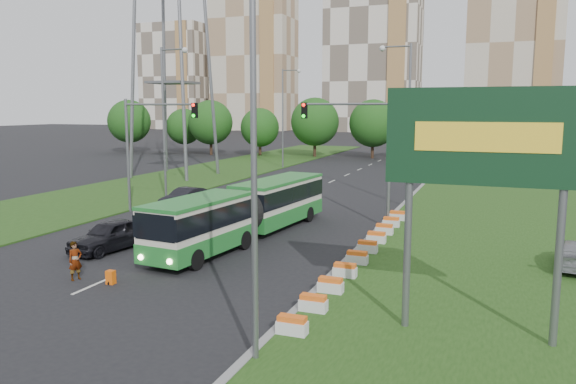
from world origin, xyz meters
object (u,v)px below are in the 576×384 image
at_px(pedestrian, 75,261).
at_px(shopping_trolley, 111,277).
at_px(billboard, 485,148).
at_px(traffic_mast_median, 364,141).
at_px(car_left_far, 185,198).
at_px(car_left_near, 110,235).
at_px(car_median, 576,254).
at_px(articulated_bus, 246,211).
at_px(traffic_mast_left, 146,137).

distance_m(pedestrian, shopping_trolley, 1.86).
distance_m(billboard, traffic_mast_median, 17.68).
bearing_deg(car_left_far, billboard, -30.17).
bearing_deg(billboard, pedestrian, 178.11).
distance_m(car_left_far, pedestrian, 17.68).
xyz_separation_m(car_left_near, car_median, (22.31, 4.40, -0.03)).
distance_m(articulated_bus, shopping_trolley, 9.85).
distance_m(traffic_mast_median, car_left_far, 14.56).
bearing_deg(traffic_mast_left, articulated_bus, -26.17).
bearing_deg(billboard, articulated_bus, 141.55).
xyz_separation_m(traffic_mast_left, pedestrian, (6.18, -14.46, -4.50)).
height_order(car_median, pedestrian, pedestrian).
bearing_deg(car_left_near, pedestrian, -58.74).
xyz_separation_m(traffic_mast_median, car_left_near, (-10.88, -10.70, -4.55)).
bearing_deg(traffic_mast_median, shopping_trolley, -115.06).
relative_size(traffic_mast_median, articulated_bus, 0.51).
height_order(traffic_mast_left, car_median, traffic_mast_left).
bearing_deg(traffic_mast_left, car_median, -11.27).
height_order(articulated_bus, car_left_far, articulated_bus).
xyz_separation_m(billboard, shopping_trolley, (-14.68, 0.60, -5.88)).
height_order(billboard, car_median, billboard).
bearing_deg(shopping_trolley, car_left_near, 125.32).
xyz_separation_m(articulated_bus, shopping_trolley, (-1.84, -9.59, -1.30)).
height_order(traffic_mast_left, shopping_trolley, traffic_mast_left).
relative_size(traffic_mast_median, shopping_trolley, 13.73).
bearing_deg(pedestrian, billboard, -71.82).
relative_size(billboard, car_left_near, 1.70).
bearing_deg(traffic_mast_median, billboard, -64.97).
distance_m(billboard, articulated_bus, 17.01).
xyz_separation_m(billboard, car_left_near, (-18.35, 5.31, -5.36)).
height_order(car_left_near, pedestrian, pedestrian).
bearing_deg(pedestrian, car_median, -45.75).
xyz_separation_m(articulated_bus, car_median, (16.79, -0.48, -0.82)).
distance_m(car_median, pedestrian, 22.37).
height_order(traffic_mast_left, articulated_bus, traffic_mast_left).
xyz_separation_m(traffic_mast_median, pedestrian, (-8.98, -15.46, -4.50)).
height_order(car_left_near, car_median, car_left_near).
bearing_deg(car_median, traffic_mast_left, -4.97).
relative_size(traffic_mast_left, pedestrian, 4.71).
height_order(traffic_mast_median, car_median, traffic_mast_median).
bearing_deg(pedestrian, car_left_far, 35.62).
xyz_separation_m(billboard, car_left_far, (-21.19, 17.57, -5.42)).
bearing_deg(traffic_mast_median, car_left_far, 173.48).
bearing_deg(traffic_mast_left, car_left_far, 60.75).
height_order(traffic_mast_left, car_left_far, traffic_mast_left).
xyz_separation_m(car_left_near, car_left_far, (-2.84, 12.27, -0.06)).
distance_m(traffic_mast_left, car_left_far, 5.47).
distance_m(billboard, car_left_near, 19.84).
bearing_deg(articulated_bus, car_median, 4.50).
bearing_deg(car_left_near, articulated_bus, 51.01).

